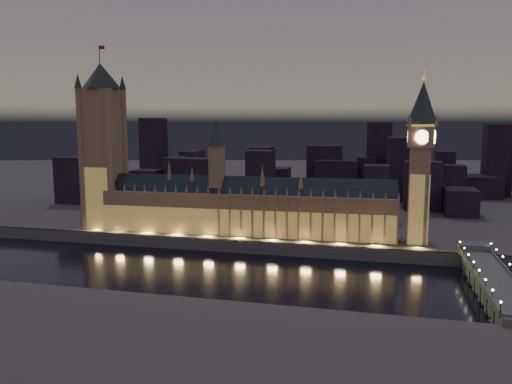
% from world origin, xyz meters
% --- Properties ---
extents(ground_plane, '(2000.00, 2000.00, 0.00)m').
position_xyz_m(ground_plane, '(0.00, 0.00, 0.00)').
color(ground_plane, black).
rests_on(ground_plane, ground).
extents(north_bank, '(2000.00, 960.00, 8.00)m').
position_xyz_m(north_bank, '(0.00, 520.00, 4.00)').
color(north_bank, '#464136').
rests_on(north_bank, ground).
extents(embankment_wall, '(2000.00, 2.50, 8.00)m').
position_xyz_m(embankment_wall, '(0.00, 41.00, 4.00)').
color(embankment_wall, '#4F4656').
rests_on(embankment_wall, ground).
extents(palace_of_westminster, '(202.00, 26.36, 78.00)m').
position_xyz_m(palace_of_westminster, '(-5.25, 61.74, 26.37)').
color(palace_of_westminster, '#9D784E').
rests_on(palace_of_westminster, north_bank).
extents(victoria_tower, '(31.68, 31.68, 129.02)m').
position_xyz_m(victoria_tower, '(-110.00, 61.93, 72.17)').
color(victoria_tower, '#9D784E').
rests_on(victoria_tower, north_bank).
extents(elizabeth_tower, '(18.00, 18.00, 106.82)m').
position_xyz_m(elizabeth_tower, '(108.00, 61.92, 67.52)').
color(elizabeth_tower, '#9D784E').
rests_on(elizabeth_tower, north_bank).
extents(westminster_bridge, '(17.42, 113.00, 15.90)m').
position_xyz_m(westminster_bridge, '(138.53, -3.46, 5.99)').
color(westminster_bridge, '#4F4656').
rests_on(westminster_bridge, ground).
extents(city_backdrop, '(481.54, 215.63, 80.63)m').
position_xyz_m(city_backdrop, '(38.15, 248.27, 31.80)').
color(city_backdrop, black).
rests_on(city_backdrop, north_bank).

